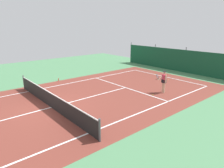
{
  "coord_description": "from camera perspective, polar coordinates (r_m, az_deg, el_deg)",
  "views": [
    {
      "loc": [
        11.32,
        -4.65,
        4.91
      ],
      "look_at": [
        0.82,
        4.26,
        0.9
      ],
      "focal_mm": 32.42,
      "sensor_mm": 36.0,
      "label": 1
    }
  ],
  "objects": [
    {
      "name": "tennis_player",
      "position": [
        15.59,
        14.39,
        1.04
      ],
      "size": [
        0.84,
        0.65,
        1.64
      ],
      "rotation": [
        0.0,
        0.0,
        2.73
      ],
      "color": "#D8AD8C",
      "rests_on": "ground"
    },
    {
      "name": "ground_plane",
      "position": [
        13.18,
        -16.75,
        -6.36
      ],
      "size": [
        36.0,
        36.0,
        0.0
      ],
      "primitive_type": "plane",
      "color": "#4C8456"
    },
    {
      "name": "court_surface",
      "position": [
        13.18,
        -16.75,
        -6.35
      ],
      "size": [
        11.02,
        26.6,
        0.01
      ],
      "color": "brown",
      "rests_on": "ground"
    },
    {
      "name": "back_fence",
      "position": [
        23.63,
        20.3,
        4.89
      ],
      "size": [
        16.3,
        0.98,
        2.7
      ],
      "color": "#14472D",
      "rests_on": "ground"
    },
    {
      "name": "tennis_ball_midcourt",
      "position": [
        19.53,
        15.7,
        1.16
      ],
      "size": [
        0.07,
        0.07,
        0.07
      ],
      "primitive_type": "sphere",
      "color": "#CCDB33",
      "rests_on": "ground"
    },
    {
      "name": "tennis_ball_near_player",
      "position": [
        15.01,
        11.42,
        -3.05
      ],
      "size": [
        0.07,
        0.07,
        0.07
      ],
      "primitive_type": "sphere",
      "color": "#CCDB33",
      "rests_on": "ground"
    },
    {
      "name": "tennis_net",
      "position": [
        13.0,
        -16.93,
        -4.28
      ],
      "size": [
        10.12,
        0.1,
        1.1
      ],
      "color": "black",
      "rests_on": "ground"
    },
    {
      "name": "water_bottle",
      "position": [
        19.18,
        -14.85,
        1.23
      ],
      "size": [
        0.08,
        0.08,
        0.24
      ],
      "primitive_type": "cylinder",
      "color": "#D84C38",
      "rests_on": "ground"
    },
    {
      "name": "tennis_ball_by_sideline",
      "position": [
        21.48,
        12.0,
        2.76
      ],
      "size": [
        0.07,
        0.07,
        0.07
      ],
      "primitive_type": "sphere",
      "color": "#CCDB33",
      "rests_on": "ground"
    }
  ]
}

